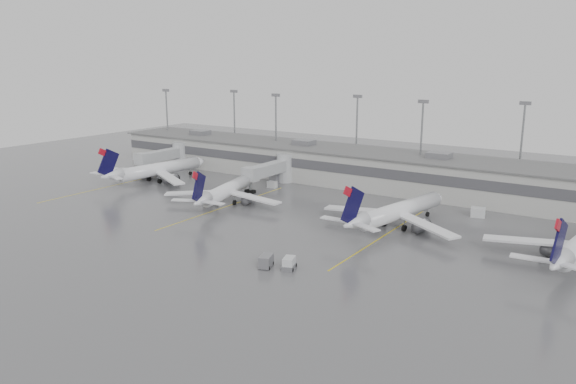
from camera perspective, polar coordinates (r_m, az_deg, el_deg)
The scene contains 19 objects.
ground at distance 87.58m, azimuth -7.33°, elevation -6.47°, with size 260.00×260.00×0.00m, color #57575A.
terminal at distance 134.18m, azimuth 8.90°, elevation 2.35°, with size 152.00×17.00×9.45m.
light_masts at distance 138.14m, azimuth 10.03°, elevation 5.93°, with size 142.40×8.00×20.60m.
jet_bridge_left at distance 155.93m, azimuth -12.00°, elevation 3.66°, with size 4.00×17.20×7.00m.
jet_bridge_right at distance 133.66m, azimuth -1.34°, elevation 2.34°, with size 4.00×17.20×7.00m.
stand_markings at distance 105.96m, azimuth 1.13°, elevation -2.80°, with size 105.25×40.00×0.01m.
jet_far_left at distance 140.97m, azimuth -13.31°, elevation 2.26°, with size 27.67×31.21×10.12m.
jet_mid_left at distance 117.34m, azimuth -6.27°, elevation 0.21°, with size 25.24×28.64×9.43m.
jet_mid_right at distance 101.69m, azimuth 10.95°, elevation -1.93°, with size 27.12×30.70×10.04m.
baggage_tug at distance 81.57m, azimuth 0.10°, elevation -7.37°, with size 2.48×3.12×1.76m.
baggage_cart at distance 82.25m, azimuth -2.24°, elevation -7.01°, with size 2.41×3.16×1.80m.
gse_uld_a at distance 147.99m, azimuth -13.00°, elevation 1.90°, with size 2.46×1.64×1.74m, color silver.
gse_uld_b at distance 131.58m, azimuth -1.61°, elevation 0.77°, with size 2.11×1.41×1.50m, color silver.
gse_uld_c at distance 113.29m, azimuth 18.74°, elevation -1.97°, with size 2.62×1.75×1.86m, color silver.
gse_loader at distance 136.93m, azimuth -1.26°, elevation 1.38°, with size 1.99×3.18×1.99m, color slate.
cone_a at distance 142.08m, azimuth -11.46°, elevation 1.29°, with size 0.43×0.43×0.68m, color #E85F04.
cone_b at distance 119.38m, azimuth -3.97°, elevation -0.80°, with size 0.41×0.41×0.65m, color #E85F04.
cone_c at distance 105.16m, azimuth 12.86°, elevation -3.08°, with size 0.43×0.43×0.68m, color #E85F04.
cone_d at distance 104.63m, azimuth 26.89°, elevation -4.32°, with size 0.45×0.45×0.72m, color #E85F04.
Camera 1 is at (54.13, -62.10, 29.75)m, focal length 35.00 mm.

